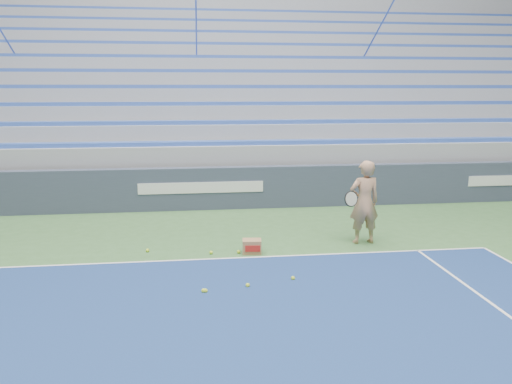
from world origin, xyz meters
TOP-DOWN VIEW (x-y plane):
  - sponsor_barrier at (0.00, 15.88)m, footprint 30.00×0.32m
  - bleachers at (0.00, 21.60)m, footprint 31.00×9.15m
  - tennis_player at (3.22, 12.54)m, footprint 0.93×0.84m
  - ball_box at (0.90, 12.16)m, footprint 0.38×0.31m
  - tennis_ball_0 at (0.12, 12.19)m, footprint 0.07×0.07m
  - tennis_ball_1 at (-1.09, 12.47)m, footprint 0.07×0.07m
  - tennis_ball_2 at (-0.06, 10.37)m, footprint 0.07×0.07m
  - tennis_ball_3 at (0.64, 12.17)m, footprint 0.07×0.07m
  - tennis_ball_4 at (1.41, 10.71)m, footprint 0.07×0.07m
  - tennis_ball_5 at (0.83, 12.08)m, footprint 0.07×0.07m
  - tennis_ball_6 at (0.64, 10.51)m, footprint 0.07×0.07m
  - tennis_ball_7 at (-0.03, 10.36)m, footprint 0.07×0.07m

SIDE VIEW (x-z plane):
  - tennis_ball_0 at x=0.12m, z-range 0.00..0.07m
  - tennis_ball_1 at x=-1.09m, z-range 0.00..0.07m
  - tennis_ball_2 at x=-0.06m, z-range 0.00..0.07m
  - tennis_ball_3 at x=0.64m, z-range 0.00..0.07m
  - tennis_ball_4 at x=1.41m, z-range 0.00..0.07m
  - tennis_ball_5 at x=0.83m, z-range 0.00..0.07m
  - tennis_ball_6 at x=0.64m, z-range 0.00..0.07m
  - tennis_ball_7 at x=-0.03m, z-range 0.00..0.07m
  - ball_box at x=0.90m, z-range 0.00..0.27m
  - sponsor_barrier at x=0.00m, z-range 0.00..1.10m
  - tennis_player at x=3.22m, z-range 0.00..1.70m
  - bleachers at x=0.00m, z-range -1.29..6.01m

